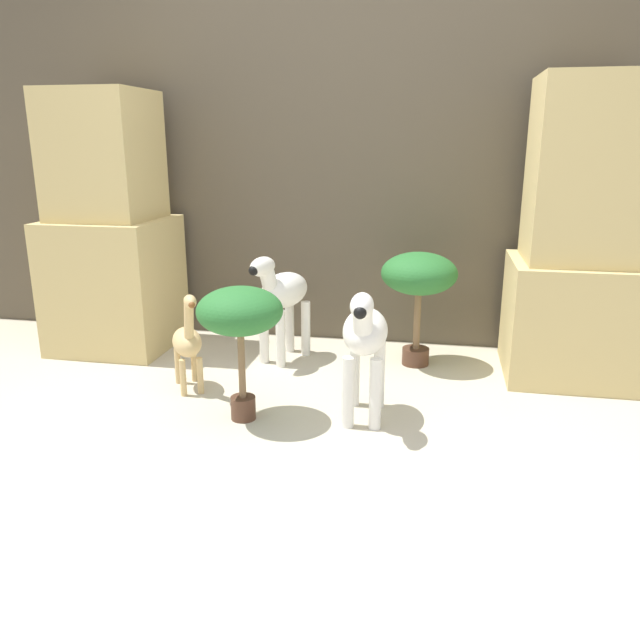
# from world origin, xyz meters

# --- Properties ---
(ground_plane) EXTENTS (14.00, 14.00, 0.00)m
(ground_plane) POSITION_xyz_m (0.00, 0.00, 0.00)
(ground_plane) COLOR beige
(wall_back) EXTENTS (6.40, 0.08, 2.20)m
(wall_back) POSITION_xyz_m (0.00, 1.56, 1.10)
(wall_back) COLOR brown
(wall_back) RESTS_ON ground_plane
(rock_pillar_left) EXTENTS (0.68, 0.65, 1.53)m
(rock_pillar_left) POSITION_xyz_m (-1.34, 1.11, 0.69)
(rock_pillar_left) COLOR #D1B775
(rock_pillar_left) RESTS_ON ground_plane
(rock_pillar_right) EXTENTS (0.68, 0.65, 1.57)m
(rock_pillar_right) POSITION_xyz_m (1.34, 1.11, 0.71)
(rock_pillar_right) COLOR #D1B775
(rock_pillar_right) RESTS_ON ground_plane
(zebra_right) EXTENTS (0.21, 0.47, 0.64)m
(zebra_right) POSITION_xyz_m (0.31, 0.32, 0.39)
(zebra_right) COLOR white
(zebra_right) RESTS_ON ground_plane
(zebra_left) EXTENTS (0.33, 0.48, 0.64)m
(zebra_left) POSITION_xyz_m (-0.26, 1.05, 0.39)
(zebra_left) COLOR white
(zebra_left) RESTS_ON ground_plane
(giraffe_figurine) EXTENTS (0.28, 0.37, 0.54)m
(giraffe_figurine) POSITION_xyz_m (-0.62, 0.51, 0.26)
(giraffe_figurine) COLOR tan
(giraffe_figurine) RESTS_ON ground_plane
(potted_palm_front) EXTENTS (0.43, 0.43, 0.65)m
(potted_palm_front) POSITION_xyz_m (0.51, 1.12, 0.51)
(potted_palm_front) COLOR #513323
(potted_palm_front) RESTS_ON ground_plane
(potted_palm_back) EXTENTS (0.39, 0.39, 0.63)m
(potted_palm_back) POSITION_xyz_m (-0.24, 0.22, 0.50)
(potted_palm_back) COLOR #513323
(potted_palm_back) RESTS_ON ground_plane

